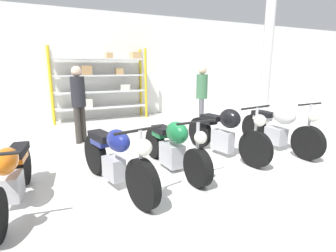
{
  "coord_description": "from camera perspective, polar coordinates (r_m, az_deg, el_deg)",
  "views": [
    {
      "loc": [
        -2.0,
        -3.84,
        1.75
      ],
      "look_at": [
        0.0,
        0.4,
        0.7
      ],
      "focal_mm": 28.0,
      "sensor_mm": 36.0,
      "label": 1
    }
  ],
  "objects": [
    {
      "name": "ground_plane",
      "position": [
        4.67,
        2.13,
        -9.39
      ],
      "size": [
        30.0,
        30.0,
        0.0
      ],
      "primitive_type": "plane",
      "color": "silver"
    },
    {
      "name": "back_wall",
      "position": [
        9.58,
        -13.57,
        12.6
      ],
      "size": [
        30.0,
        0.08,
        3.6
      ],
      "color": "white",
      "rests_on": "ground_plane"
    },
    {
      "name": "shelving_rack",
      "position": [
        9.18,
        -14.22,
        9.23
      ],
      "size": [
        3.13,
        0.63,
        2.39
      ],
      "color": "gold",
      "rests_on": "ground_plane"
    },
    {
      "name": "support_pillar",
      "position": [
        8.44,
        20.62,
        12.19
      ],
      "size": [
        0.28,
        0.28,
        3.6
      ],
      "color": "silver",
      "rests_on": "ground_plane"
    },
    {
      "name": "motorcycle_orange",
      "position": [
        3.87,
        -31.06,
        -9.03
      ],
      "size": [
        0.58,
        2.0,
        0.93
      ],
      "rotation": [
        0.0,
        0.0,
        -1.7
      ],
      "color": "black",
      "rests_on": "ground_plane"
    },
    {
      "name": "motorcycle_blue",
      "position": [
        3.88,
        -11.4,
        -6.79
      ],
      "size": [
        0.77,
        2.08,
        1.03
      ],
      "rotation": [
        0.0,
        0.0,
        -1.35
      ],
      "color": "black",
      "rests_on": "ground_plane"
    },
    {
      "name": "motorcycle_green",
      "position": [
        4.51,
        1.24,
        -4.45
      ],
      "size": [
        0.67,
        2.06,
        1.0
      ],
      "rotation": [
        0.0,
        0.0,
        -1.51
      ],
      "color": "black",
      "rests_on": "ground_plane"
    },
    {
      "name": "motorcycle_black",
      "position": [
        5.31,
        12.41,
        -1.18
      ],
      "size": [
        0.73,
        2.16,
        1.09
      ],
      "rotation": [
        0.0,
        0.0,
        -1.42
      ],
      "color": "black",
      "rests_on": "ground_plane"
    },
    {
      "name": "motorcycle_white",
      "position": [
        6.09,
        22.99,
        -0.28
      ],
      "size": [
        0.63,
        2.09,
        1.1
      ],
      "rotation": [
        0.0,
        0.0,
        -1.55
      ],
      "color": "black",
      "rests_on": "ground_plane"
    },
    {
      "name": "person_browsing",
      "position": [
        6.41,
        -18.92,
        5.76
      ],
      "size": [
        0.45,
        0.45,
        1.78
      ],
      "rotation": [
        0.0,
        0.0,
        2.27
      ],
      "color": "#38332D",
      "rests_on": "ground_plane"
    },
    {
      "name": "person_near_rack",
      "position": [
        7.71,
        7.37,
        7.42
      ],
      "size": [
        0.43,
        0.43,
        1.79
      ],
      "rotation": [
        0.0,
        0.0,
        2.65
      ],
      "color": "#595960",
      "rests_on": "ground_plane"
    }
  ]
}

